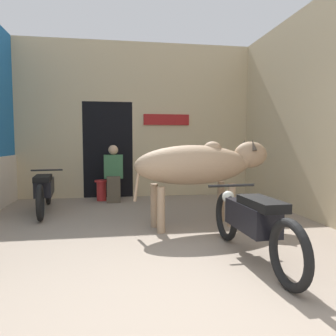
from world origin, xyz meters
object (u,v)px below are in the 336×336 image
object	(u,v)px
cow	(201,165)
motorcycle_near	(252,221)
plastic_stool	(101,190)
shopkeeper_seated	(114,172)
motorcycle_far	(44,189)

from	to	relation	value
cow	motorcycle_near	xyz separation A→B (m)	(0.17, -1.45, -0.49)
cow	motorcycle_near	world-z (taller)	cow
plastic_stool	cow	bearing A→B (deg)	-56.91
shopkeeper_seated	motorcycle_far	bearing A→B (deg)	-146.31
plastic_stool	motorcycle_near	bearing A→B (deg)	-65.94
motorcycle_far	shopkeeper_seated	world-z (taller)	shopkeeper_seated
motorcycle_near	motorcycle_far	size ratio (longest dim) A/B	1.00
plastic_stool	shopkeeper_seated	bearing A→B (deg)	-31.68
shopkeeper_seated	motorcycle_near	bearing A→B (deg)	-68.43
motorcycle_near	plastic_stool	xyz separation A→B (m)	(-1.70, 3.81, -0.19)
motorcycle_far	cow	bearing A→B (deg)	-29.24
motorcycle_near	motorcycle_far	world-z (taller)	motorcycle_near
motorcycle_near	plastic_stool	world-z (taller)	motorcycle_near
cow	motorcycle_far	xyz separation A→B (m)	(-2.49, 1.39, -0.50)
cow	plastic_stool	size ratio (longest dim) A/B	4.93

